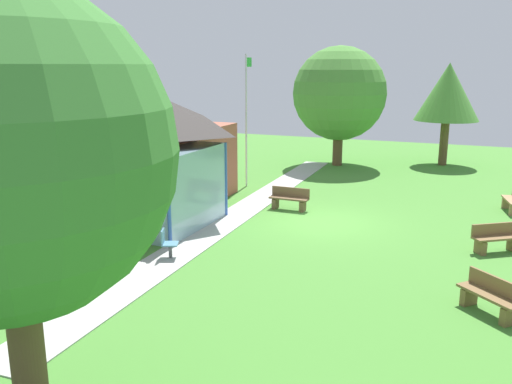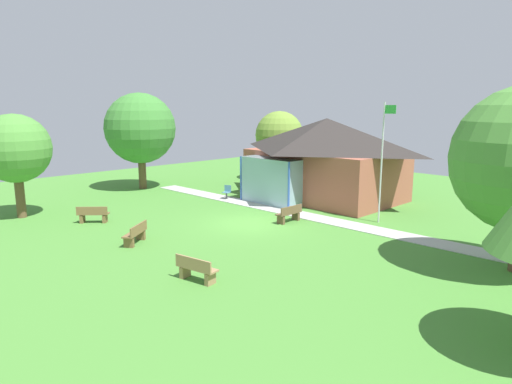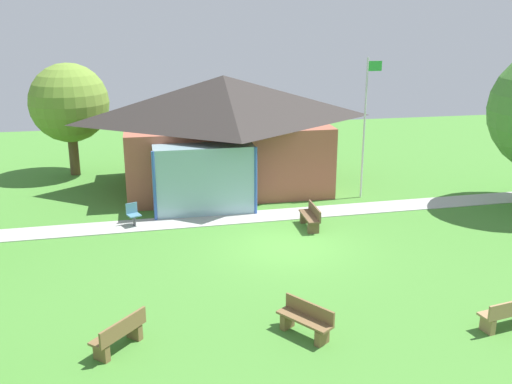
% 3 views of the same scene
% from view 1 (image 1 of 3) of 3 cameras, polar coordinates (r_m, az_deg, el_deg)
% --- Properties ---
extents(ground_plane, '(44.00, 44.00, 0.00)m').
position_cam_1_polar(ground_plane, '(19.01, 6.65, -3.21)').
color(ground_plane, '#478433').
extents(pavilion, '(9.59, 7.65, 4.95)m').
position_cam_1_polar(pavilion, '(20.67, -14.20, 5.13)').
color(pavilion, '#A35642').
rests_on(pavilion, ground_plane).
extents(footpath, '(22.94, 2.02, 0.03)m').
position_cam_1_polar(footpath, '(20.02, -1.78, -2.23)').
color(footpath, '#ADADA8').
rests_on(footpath, ground_plane).
extents(flagpole, '(0.64, 0.08, 5.85)m').
position_cam_1_polar(flagpole, '(24.02, -1.02, 8.16)').
color(flagpole, silver).
rests_on(flagpole, ground_plane).
extents(bench_front_center, '(1.23, 1.48, 0.84)m').
position_cam_1_polar(bench_front_center, '(17.35, 24.16, -4.55)').
color(bench_front_center, brown).
rests_on(bench_front_center, ground_plane).
extents(bench_front_left, '(1.33, 1.41, 0.84)m').
position_cam_1_polar(bench_front_left, '(13.10, 23.63, -10.16)').
color(bench_front_left, brown).
rests_on(bench_front_left, ground_plane).
extents(bench_rear_near_path, '(0.45, 1.50, 0.84)m').
position_cam_1_polar(bench_rear_near_path, '(20.47, 3.56, -0.78)').
color(bench_rear_near_path, brown).
rests_on(bench_rear_near_path, ground_plane).
extents(patio_chair_west, '(0.58, 0.58, 0.86)m').
position_cam_1_polar(patio_chair_west, '(15.49, -9.33, -5.54)').
color(patio_chair_west, teal).
rests_on(patio_chair_west, ground_plane).
extents(tree_east_hedge, '(5.02, 5.02, 6.41)m').
position_cam_1_polar(tree_east_hedge, '(29.62, 8.85, 10.27)').
color(tree_east_hedge, brown).
rests_on(tree_east_hedge, ground_plane).
extents(tree_west_hedge, '(4.80, 4.80, 6.58)m').
position_cam_1_polar(tree_west_hedge, '(8.26, -25.01, 3.65)').
color(tree_west_hedge, brown).
rests_on(tree_west_hedge, ground_plane).
extents(tree_far_east, '(3.41, 3.41, 5.52)m').
position_cam_1_polar(tree_far_east, '(31.08, 19.68, 9.91)').
color(tree_far_east, brown).
rests_on(tree_far_east, ground_plane).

